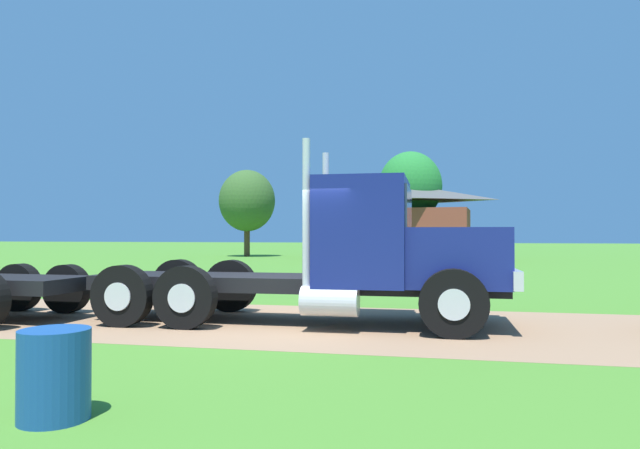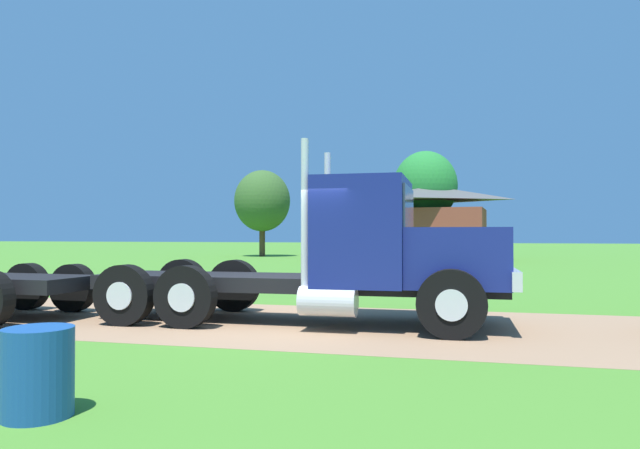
{
  "view_description": "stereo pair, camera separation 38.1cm",
  "coord_description": "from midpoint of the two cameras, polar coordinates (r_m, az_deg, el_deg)",
  "views": [
    {
      "loc": [
        2.81,
        -10.67,
        1.72
      ],
      "look_at": [
        0.52,
        0.03,
        1.9
      ],
      "focal_mm": 32.25,
      "sensor_mm": 36.0,
      "label": 1
    },
    {
      "loc": [
        3.18,
        -10.58,
        1.72
      ],
      "look_at": [
        0.52,
        0.03,
        1.9
      ],
      "focal_mm": 32.25,
      "sensor_mm": 36.0,
      "label": 2
    }
  ],
  "objects": [
    {
      "name": "ground_plane",
      "position": [
        11.17,
        -3.65,
        -9.77
      ],
      "size": [
        200.0,
        200.0,
        0.0
      ],
      "primitive_type": "plane",
      "color": "#49842A"
    },
    {
      "name": "dirt_track",
      "position": [
        11.17,
        -3.65,
        -9.75
      ],
      "size": [
        120.0,
        5.17,
        0.01
      ],
      "primitive_type": "cube",
      "color": "#9D7857",
      "rests_on": "ground_plane"
    },
    {
      "name": "truck_foreground_white",
      "position": [
        10.95,
        2.65,
        -3.21
      ],
      "size": [
        8.11,
        2.79,
        3.42
      ],
      "color": "black",
      "rests_on": "ground_plane"
    },
    {
      "name": "steel_barrel",
      "position": [
        6.08,
        -26.55,
        -13.18
      ],
      "size": [
        0.64,
        0.64,
        0.84
      ],
      "primitive_type": "cylinder",
      "color": "#19478C",
      "rests_on": "ground_plane"
    },
    {
      "name": "shed_building",
      "position": [
        39.92,
        8.32,
        0.16
      ],
      "size": [
        9.18,
        6.66,
        5.12
      ],
      "color": "brown",
      "rests_on": "ground_plane"
    },
    {
      "name": "tree_left",
      "position": [
        43.98,
        -7.5,
        2.34
      ],
      "size": [
        4.25,
        4.25,
        6.57
      ],
      "color": "#513823",
      "rests_on": "ground_plane"
    },
    {
      "name": "tree_mid",
      "position": [
        40.81,
        8.68,
        3.75
      ],
      "size": [
        4.42,
        4.42,
        7.5
      ],
      "color": "#513823",
      "rests_on": "ground_plane"
    }
  ]
}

